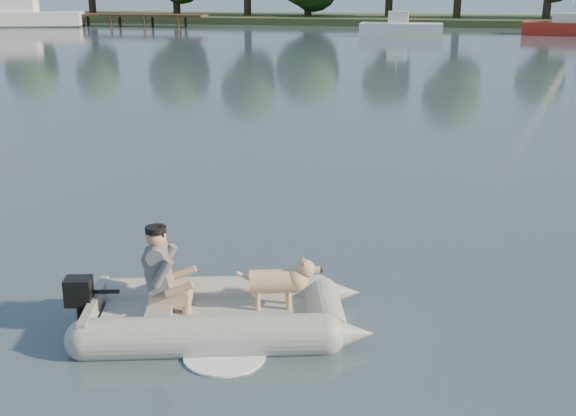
% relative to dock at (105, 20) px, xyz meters
% --- Properties ---
extents(water, '(160.00, 160.00, 0.00)m').
position_rel_dock_xyz_m(water, '(26.00, -52.00, -0.52)').
color(water, '#4F626B').
rests_on(water, ground).
extents(shore_bank, '(160.00, 12.00, 0.70)m').
position_rel_dock_xyz_m(shore_bank, '(26.00, 10.00, -0.27)').
color(shore_bank, '#47512D').
rests_on(shore_bank, water).
extents(dock, '(18.00, 2.00, 1.04)m').
position_rel_dock_xyz_m(dock, '(0.00, 0.00, 0.00)').
color(dock, '#4C331E').
rests_on(dock, water).
extents(dinghy, '(5.29, 4.44, 1.33)m').
position_rel_dock_xyz_m(dinghy, '(26.08, -52.24, 0.04)').
color(dinghy, gray).
rests_on(dinghy, water).
extents(man, '(0.82, 0.75, 1.03)m').
position_rel_dock_xyz_m(man, '(25.42, -52.36, 0.22)').
color(man, slate).
rests_on(man, dinghy).
extents(dog, '(0.94, 0.53, 0.59)m').
position_rel_dock_xyz_m(dog, '(26.66, -52.04, -0.03)').
color(dog, tan).
rests_on(dog, dinghy).
extents(outboard_motor, '(0.45, 0.37, 0.75)m').
position_rel_dock_xyz_m(outboard_motor, '(24.54, -52.64, -0.22)').
color(outboard_motor, black).
rests_on(outboard_motor, dinghy).
extents(cabin_cruiser, '(10.16, 6.25, 2.96)m').
position_rel_dock_xyz_m(cabin_cruiser, '(-5.98, -2.31, 0.73)').
color(cabin_cruiser, white).
rests_on(cabin_cruiser, water).
extents(motorboat, '(6.00, 2.36, 2.53)m').
position_rel_dock_xyz_m(motorboat, '(25.65, -6.71, 0.63)').
color(motorboat, white).
rests_on(motorboat, water).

